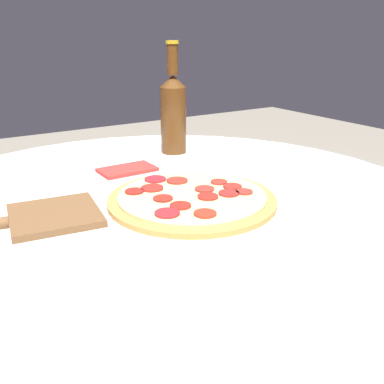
# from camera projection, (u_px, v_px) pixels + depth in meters

# --- Properties ---
(table) EXTENTS (1.09, 1.09, 0.72)m
(table) POSITION_uv_depth(u_px,v_px,m) (166.00, 279.00, 0.86)
(table) COLOR white
(table) RESTS_ON ground_plane
(pizza) EXTENTS (0.31, 0.31, 0.02)m
(pizza) POSITION_uv_depth(u_px,v_px,m) (192.00, 198.00, 0.79)
(pizza) COLOR #C68E47
(pizza) RESTS_ON table
(beer_bottle) EXTENTS (0.07, 0.07, 0.28)m
(beer_bottle) POSITION_uv_depth(u_px,v_px,m) (173.00, 111.00, 1.09)
(beer_bottle) COLOR #563314
(beer_bottle) RESTS_ON table
(pizza_paddle) EXTENTS (0.27, 0.16, 0.02)m
(pizza_paddle) POSITION_uv_depth(u_px,v_px,m) (41.00, 217.00, 0.71)
(pizza_paddle) COLOR brown
(pizza_paddle) RESTS_ON table
(napkin) EXTENTS (0.13, 0.08, 0.01)m
(napkin) POSITION_uv_depth(u_px,v_px,m) (127.00, 170.00, 0.97)
(napkin) COLOR red
(napkin) RESTS_ON table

